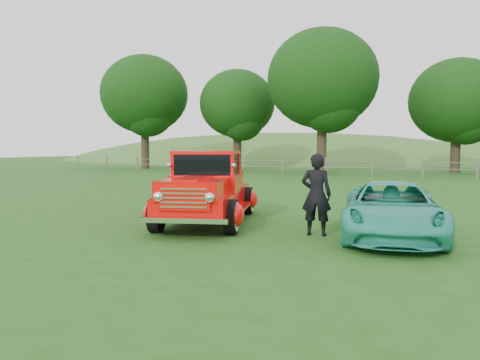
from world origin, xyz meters
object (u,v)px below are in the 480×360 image
at_px(tree_near_west, 322,79).
at_px(teal_sedan, 392,210).
at_px(man, 316,195).
at_px(tree_near_east, 457,101).
at_px(tree_far_west, 144,95).
at_px(red_pickup, 207,191).
at_px(tree_mid_west, 237,104).

height_order(tree_near_west, teal_sedan, tree_near_west).
relative_size(teal_sedan, man, 2.38).
height_order(tree_near_east, man, tree_near_east).
bearing_deg(teal_sedan, tree_far_west, 125.05).
bearing_deg(tree_near_east, red_pickup, -103.12).
height_order(tree_far_west, tree_near_east, tree_far_west).
xyz_separation_m(tree_mid_west, man, (13.51, -27.09, -4.68)).
bearing_deg(teal_sedan, red_pickup, 168.57).
xyz_separation_m(red_pickup, man, (2.91, -0.64, 0.08)).
bearing_deg(teal_sedan, tree_near_west, 98.56).
bearing_deg(man, tree_near_east, -103.83).
distance_m(tree_far_west, tree_near_west, 16.03).
xyz_separation_m(tree_far_west, tree_near_west, (16.00, -1.00, 0.31)).
relative_size(tree_near_east, red_pickup, 1.58).
relative_size(tree_mid_west, man, 4.85).
height_order(tree_far_west, tree_mid_west, tree_far_west).
height_order(tree_far_west, red_pickup, tree_far_west).
relative_size(tree_far_west, tree_near_east, 1.19).
xyz_separation_m(tree_far_west, tree_mid_west, (8.00, 2.00, -0.94)).
bearing_deg(tree_far_west, tree_mid_west, 14.04).
height_order(tree_mid_west, teal_sedan, tree_mid_west).
bearing_deg(tree_mid_west, tree_far_west, -165.96).
bearing_deg(tree_mid_west, teal_sedan, -60.68).
distance_m(tree_mid_west, tree_near_east, 17.03).
height_order(red_pickup, man, red_pickup).
height_order(tree_near_east, red_pickup, tree_near_east).
bearing_deg(tree_near_east, teal_sedan, -94.11).
relative_size(tree_near_east, teal_sedan, 2.01).
xyz_separation_m(tree_near_west, red_pickup, (2.60, -23.45, -6.00)).
bearing_deg(tree_near_west, red_pickup, -83.67).
height_order(tree_near_west, man, tree_near_west).
height_order(red_pickup, teal_sedan, red_pickup).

